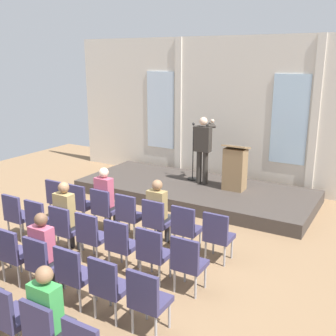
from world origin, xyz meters
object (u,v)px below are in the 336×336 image
at_px(chair_r0_c4, 156,220).
at_px(chair_r1_c2, 65,227).
at_px(chair_r1_c1, 40,220).
at_px(chair_r2_c4, 74,272).
at_px(audience_r0_c4, 158,209).
at_px(chair_r2_c3, 42,261).
at_px(lectern, 235,168).
at_px(audience_r1_c2, 67,214).
at_px(chair_r0_c3, 129,213).
at_px(audience_r3_c5, 50,312).
at_px(chair_r1_c4, 121,242).
at_px(chair_r1_c3, 91,234).
at_px(chair_r0_c2, 104,208).
at_px(chair_r0_c5, 186,226).
at_px(chair_r1_c6, 188,261).
at_px(speaker, 203,145).
at_px(chair_r2_c5, 108,284).
at_px(chair_r3_c5, 46,331).
at_px(chair_r0_c0, 59,197).
at_px(chair_r2_c2, 14,252).
at_px(chair_r1_c5, 153,251).
at_px(chair_r2_c6, 147,298).
at_px(chair_r3_c4, 8,314).
at_px(mic_stand, 193,167).
at_px(chair_r1_c0, 17,214).
at_px(chair_r0_c6, 218,234).
at_px(audience_r0_c2, 106,196).

xyz_separation_m(chair_r0_c4, chair_r1_c2, (-1.26, -1.12, 0.00)).
height_order(chair_r1_c1, chair_r2_c4, same).
distance_m(audience_r0_c4, chair_r2_c3, 2.42).
xyz_separation_m(lectern, audience_r1_c2, (-1.63, -4.16, -0.10)).
xyz_separation_m(chair_r0_c3, audience_r3_c5, (1.26, -3.29, 0.20)).
bearing_deg(chair_r1_c4, chair_r1_c3, 180.00).
distance_m(chair_r0_c2, chair_r1_c2, 1.12).
xyz_separation_m(chair_r0_c5, chair_r2_c3, (-1.26, -2.25, 0.00)).
distance_m(chair_r1_c1, chair_r1_c2, 0.63).
bearing_deg(chair_r1_c6, speaker, 112.90).
bearing_deg(chair_r2_c5, chair_r1_c1, 156.06).
distance_m(lectern, audience_r1_c2, 4.47).
bearing_deg(audience_r3_c5, chair_r3_c5, -90.00).
height_order(lectern, chair_r2_c4, lectern).
bearing_deg(chair_r0_c4, chair_r1_c2, -138.39).
bearing_deg(chair_r0_c0, chair_r2_c2, -60.62).
bearing_deg(chair_r0_c5, chair_r0_c3, 180.00).
bearing_deg(chair_r1_c5, chair_r1_c6, 0.00).
distance_m(chair_r1_c3, chair_r2_c6, 2.20).
bearing_deg(chair_r3_c4, chair_r0_c2, 110.57).
bearing_deg(speaker, chair_r3_c5, -79.72).
bearing_deg(audience_r0_c4, chair_r1_c3, -117.69).
distance_m(chair_r1_c4, chair_r1_c5, 0.63).
bearing_deg(mic_stand, chair_r1_c0, -109.64).
bearing_deg(chair_r2_c2, chair_r1_c6, 23.94).
distance_m(chair_r1_c4, chair_r2_c5, 1.29).
relative_size(chair_r1_c3, chair_r2_c5, 1.00).
xyz_separation_m(mic_stand, audience_r3_c5, (1.56, -6.65, 0.09)).
distance_m(audience_r0_c4, chair_r0_c6, 1.28).
distance_m(chair_r0_c6, chair_r1_c2, 2.77).
distance_m(lectern, chair_r2_c6, 5.45).
bearing_deg(audience_r0_c4, audience_r3_c5, -79.37).
relative_size(audience_r0_c2, chair_r3_c4, 1.46).
height_order(audience_r1_c2, chair_r3_c5, audience_r1_c2).
distance_m(mic_stand, chair_r0_c2, 3.39).
bearing_deg(lectern, chair_r0_c2, -117.59).
relative_size(speaker, chair_r0_c5, 1.86).
height_order(chair_r0_c5, chair_r1_c0, same).
relative_size(chair_r1_c3, chair_r3_c4, 1.00).
height_order(chair_r1_c5, chair_r2_c2, same).
xyz_separation_m(chair_r1_c5, audience_r3_c5, (0.00, -2.16, 0.20)).
bearing_deg(chair_r1_c4, chair_r0_c0, 156.06).
bearing_deg(chair_r2_c3, chair_r1_c3, 90.00).
relative_size(chair_r0_c5, chair_r1_c5, 1.00).
xyz_separation_m(chair_r1_c5, chair_r2_c3, (-1.26, -1.12, 0.00)).
xyz_separation_m(chair_r1_c2, chair_r1_c6, (2.53, 0.00, 0.00)).
distance_m(chair_r0_c6, chair_r1_c4, 1.69).
distance_m(audience_r0_c2, chair_r3_c5, 3.94).
bearing_deg(chair_r2_c5, chair_r1_c4, 119.38).
distance_m(chair_r0_c3, chair_r1_c3, 1.12).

